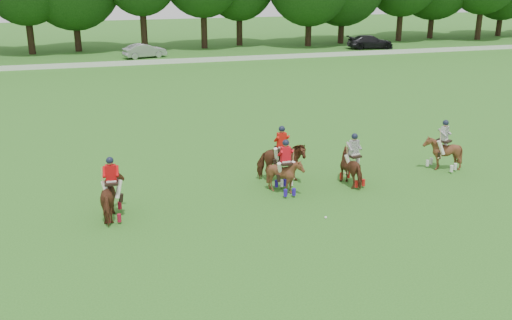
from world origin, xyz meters
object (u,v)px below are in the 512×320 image
object	(u,v)px
car_right	(370,42)
polo_red_b	(281,162)
polo_red_a	(113,196)
polo_red_c	(285,175)
polo_ball	(326,217)
polo_stripe_b	(443,152)
polo_stripe_a	(353,167)
car_mid	(145,51)

from	to	relation	value
car_right	polo_red_b	world-z (taller)	polo_red_b
polo_red_a	polo_red_c	bearing A→B (deg)	4.78
car_right	polo_ball	world-z (taller)	car_right
polo_red_c	polo_stripe_b	xyz separation A→B (m)	(7.49, 0.71, 0.03)
polo_red_b	polo_stripe_a	distance (m)	2.90
polo_red_c	polo_red_a	bearing A→B (deg)	-175.22
car_mid	polo_red_c	world-z (taller)	polo_red_c
polo_red_b	polo_stripe_b	bearing A→B (deg)	-3.34
polo_red_a	polo_red_c	world-z (taller)	polo_red_a
polo_stripe_b	car_mid	bearing A→B (deg)	103.41
car_right	polo_stripe_a	size ratio (longest dim) A/B	2.36
polo_stripe_a	polo_ball	xyz separation A→B (m)	(-2.37, -2.86, -0.72)
polo_red_a	polo_red_c	distance (m)	6.59
polo_red_c	polo_ball	world-z (taller)	polo_red_c
car_mid	polo_red_b	world-z (taller)	polo_red_b
car_right	polo_stripe_a	xyz separation A→B (m)	(-20.40, -38.38, 0.03)
car_mid	polo_stripe_a	bearing A→B (deg)	171.36
polo_red_b	polo_stripe_a	bearing A→B (deg)	-20.05
polo_red_a	polo_stripe_b	bearing A→B (deg)	5.10
car_mid	polo_stripe_b	xyz separation A→B (m)	(9.01, -37.81, 0.10)
car_mid	car_right	distance (m)	24.87
polo_red_b	polo_red_a	bearing A→B (deg)	-166.11
car_mid	polo_stripe_a	distance (m)	38.64
polo_red_a	polo_ball	bearing A→B (deg)	-16.96
car_right	polo_red_c	bearing A→B (deg)	157.06
polo_red_b	polo_stripe_b	world-z (taller)	polo_red_b
car_mid	car_right	xyz separation A→B (m)	(24.87, 0.00, 0.04)
car_mid	polo_red_c	distance (m)	38.54
polo_stripe_b	polo_red_b	bearing A→B (deg)	176.66
polo_red_c	polo_ball	distance (m)	2.88
polo_red_a	polo_red_b	bearing A→B (deg)	13.89
polo_stripe_a	polo_ball	distance (m)	3.78
polo_red_b	polo_stripe_b	xyz separation A→B (m)	(7.27, -0.42, -0.08)
polo_red_b	polo_ball	world-z (taller)	polo_red_b
polo_ball	polo_stripe_b	bearing A→B (deg)	26.42
polo_red_a	polo_red_b	world-z (taller)	polo_red_b
car_right	polo_red_a	size ratio (longest dim) A/B	2.26
car_mid	polo_stripe_b	size ratio (longest dim) A/B	1.90
car_right	polo_stripe_b	size ratio (longest dim) A/B	2.28
polo_red_c	polo_red_b	bearing A→B (deg)	78.99
car_right	car_mid	bearing A→B (deg)	98.28
car_right	polo_stripe_b	xyz separation A→B (m)	(-15.86, -37.81, 0.06)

